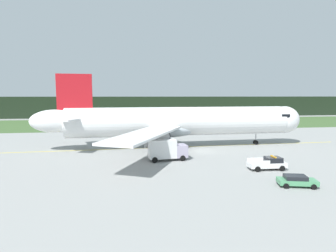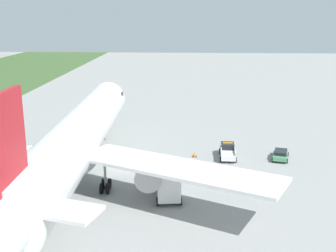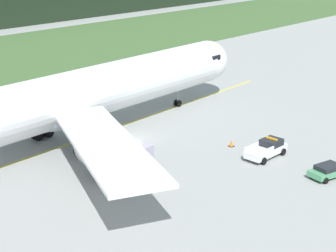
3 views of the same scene
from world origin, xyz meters
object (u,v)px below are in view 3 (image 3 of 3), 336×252
object	(u,v)px
staff_car	(329,170)
catering_truck	(123,158)
airliner	(79,97)
apron_cone	(231,143)
ops_pickup_truck	(267,149)

from	to	relation	value
staff_car	catering_truck	bearing A→B (deg)	131.23
airliner	apron_cone	world-z (taller)	airliner
catering_truck	ops_pickup_truck	bearing A→B (deg)	-29.64
staff_car	airliner	bearing A→B (deg)	110.02
ops_pickup_truck	apron_cone	bearing A→B (deg)	89.98
ops_pickup_truck	apron_cone	distance (m)	4.62
ops_pickup_truck	catering_truck	xyz separation A→B (m)	(-13.44, 7.65, 0.90)
airliner	ops_pickup_truck	xyz separation A→B (m)	(9.80, -18.54, -4.20)
airliner	apron_cone	bearing A→B (deg)	-54.92
catering_truck	apron_cone	distance (m)	13.86
ops_pickup_truck	staff_car	size ratio (longest dim) A/B	1.16
airliner	catering_truck	bearing A→B (deg)	-108.50
ops_pickup_truck	apron_cone	xyz separation A→B (m)	(0.00, 4.59, -0.53)
airliner	apron_cone	distance (m)	17.70
airliner	ops_pickup_truck	distance (m)	21.39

